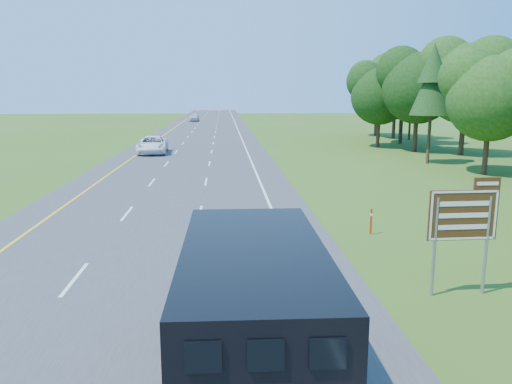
# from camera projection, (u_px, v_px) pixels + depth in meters

# --- Properties ---
(road) EXTENTS (15.00, 260.00, 0.04)m
(road) POSITION_uv_depth(u_px,v_px,m) (195.00, 149.00, 54.46)
(road) COLOR #38383A
(road) RESTS_ON ground
(lane_markings) EXTENTS (11.15, 260.00, 0.01)m
(lane_markings) POSITION_uv_depth(u_px,v_px,m) (195.00, 149.00, 54.45)
(lane_markings) COLOR yellow
(lane_markings) RESTS_ON road
(horse_truck) EXTENTS (2.52, 7.70, 3.40)m
(horse_truck) POSITION_uv_depth(u_px,v_px,m) (252.00, 318.00, 9.25)
(horse_truck) COLOR black
(horse_truck) RESTS_ON road
(white_suv) EXTENTS (3.18, 6.30, 1.71)m
(white_suv) POSITION_uv_depth(u_px,v_px,m) (153.00, 145.00, 50.02)
(white_suv) COLOR white
(white_suv) RESTS_ON road
(far_car) EXTENTS (2.00, 4.68, 1.57)m
(far_car) POSITION_uv_depth(u_px,v_px,m) (194.00, 118.00, 107.67)
(far_car) COLOR silver
(far_car) RESTS_ON road
(exit_sign) EXTENTS (2.11, 0.15, 3.57)m
(exit_sign) POSITION_uv_depth(u_px,v_px,m) (464.00, 220.00, 14.59)
(exit_sign) COLOR gray
(exit_sign) RESTS_ON ground
(delineator) EXTENTS (0.09, 0.05, 1.13)m
(delineator) POSITION_uv_depth(u_px,v_px,m) (371.00, 221.00, 21.32)
(delineator) COLOR red
(delineator) RESTS_ON ground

